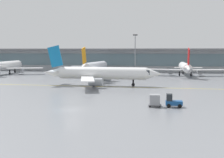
{
  "coord_description": "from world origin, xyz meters",
  "views": [
    {
      "loc": [
        13.93,
        -45.83,
        8.98
      ],
      "look_at": [
        2.87,
        19.11,
        3.0
      ],
      "focal_mm": 51.31,
      "sensor_mm": 36.0,
      "label": 1
    }
  ],
  "objects": [
    {
      "name": "gate_airplane_2",
      "position": [
        20.38,
        68.76,
        2.91
      ],
      "size": [
        27.24,
        29.27,
        9.71
      ],
      "rotation": [
        0.0,
        0.0,
        1.6
      ],
      "color": "white",
      "rests_on": "ground_plane"
    },
    {
      "name": "taxiway_centreline_stripe",
      "position": [
        -1.87,
        30.94,
        0.0
      ],
      "size": [
        109.98,
        3.01,
        0.01
      ],
      "primitive_type": "cube",
      "rotation": [
        0.0,
        0.0,
        -0.02
      ],
      "color": "yellow",
      "rests_on": "ground_plane"
    },
    {
      "name": "taxiing_regional_jet",
      "position": [
        -2.26,
        32.95,
        3.07
      ],
      "size": [
        30.83,
        28.72,
        10.23
      ],
      "rotation": [
        0.0,
        0.0,
        -0.02
      ],
      "color": "white",
      "rests_on": "ground_plane"
    },
    {
      "name": "gate_airplane_1",
      "position": [
        -12.0,
        68.97,
        3.02
      ],
      "size": [
        28.15,
        30.39,
        10.06
      ],
      "rotation": [
        0.0,
        0.0,
        1.49
      ],
      "color": "silver",
      "rests_on": "ground_plane"
    },
    {
      "name": "baggage_tug",
      "position": [
        14.98,
        4.95,
        0.89
      ],
      "size": [
        2.66,
        1.72,
        2.1
      ],
      "rotation": [
        0.0,
        0.0,
        0.05
      ],
      "color": "#194C8C",
      "rests_on": "ground_plane"
    },
    {
      "name": "terminal_concourse",
      "position": [
        0.0,
        91.85,
        4.92
      ],
      "size": [
        176.74,
        11.0,
        9.6
      ],
      "color": "#9EA3A8",
      "rests_on": "ground_plane"
    },
    {
      "name": "apron_light_mast_1",
      "position": [
        1.4,
        83.44,
        8.32
      ],
      "size": [
        1.8,
        0.36,
        15.26
      ],
      "color": "gray",
      "rests_on": "ground_plane"
    },
    {
      "name": "gate_airplane_0",
      "position": [
        -45.36,
        65.3,
        3.11
      ],
      "size": [
        29.08,
        31.31,
        10.37
      ],
      "rotation": [
        0.0,
        0.0,
        1.63
      ],
      "color": "white",
      "rests_on": "ground_plane"
    },
    {
      "name": "cargo_dolly_lead",
      "position": [
        12.19,
        4.82,
        1.05
      ],
      "size": [
        2.17,
        1.69,
        1.94
      ],
      "rotation": [
        0.0,
        0.0,
        0.05
      ],
      "color": "#595B60",
      "rests_on": "ground_plane"
    },
    {
      "name": "ground_plane",
      "position": [
        0.0,
        0.0,
        0.0
      ],
      "size": [
        400.0,
        400.0,
        0.0
      ],
      "primitive_type": "plane",
      "color": "slate"
    }
  ]
}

